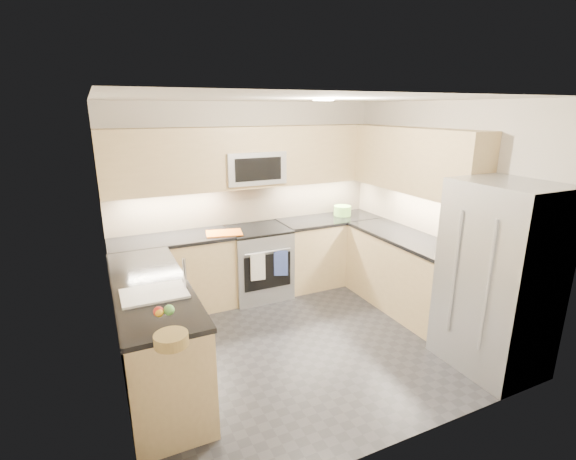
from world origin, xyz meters
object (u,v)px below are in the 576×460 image
object	(u,v)px
microwave	(253,167)
cutting_board	(224,233)
gas_range	(258,263)
fruit_basket	(171,340)
utensil_bowl	(342,211)
refrigerator	(498,278)

from	to	relation	value
microwave	cutting_board	xyz separation A→B (m)	(-0.47, -0.20, -0.75)
gas_range	microwave	bearing A→B (deg)	90.00
gas_range	fruit_basket	xyz separation A→B (m)	(-1.51, -2.36, 0.53)
gas_range	fruit_basket	bearing A→B (deg)	-122.58
microwave	utensil_bowl	xyz separation A→B (m)	(1.33, -0.05, -0.69)
microwave	utensil_bowl	world-z (taller)	microwave
microwave	cutting_board	size ratio (longest dim) A/B	1.77
refrigerator	microwave	bearing A→B (deg)	119.62
gas_range	cutting_board	xyz separation A→B (m)	(-0.47, -0.08, 0.49)
gas_range	utensil_bowl	size ratio (longest dim) A/B	3.71
gas_range	microwave	distance (m)	1.25
refrigerator	cutting_board	bearing A→B (deg)	129.25
gas_range	utensil_bowl	bearing A→B (deg)	3.17
fruit_basket	utensil_bowl	bearing A→B (deg)	40.61
utensil_bowl	cutting_board	size ratio (longest dim) A/B	0.57
gas_range	microwave	world-z (taller)	microwave
gas_range	cutting_board	distance (m)	0.68
cutting_board	refrigerator	bearing A→B (deg)	-50.75
microwave	cutting_board	distance (m)	0.91
utensil_bowl	fruit_basket	world-z (taller)	utensil_bowl
microwave	fruit_basket	size ratio (longest dim) A/B	3.44
utensil_bowl	microwave	bearing A→B (deg)	177.79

